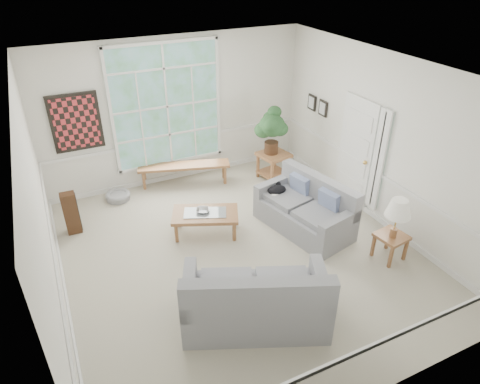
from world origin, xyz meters
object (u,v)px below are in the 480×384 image
object	(u,v)px
coffee_table	(206,223)
end_table	(273,166)
side_table	(389,246)
loveseat_front	(255,291)
loveseat_right	(304,206)

from	to	relation	value
coffee_table	end_table	size ratio (longest dim) A/B	1.92
side_table	end_table	bearing A→B (deg)	96.33
loveseat_front	end_table	bearing A→B (deg)	80.52
end_table	side_table	size ratio (longest dim) A/B	1.31
loveseat_right	side_table	bearing A→B (deg)	-71.31
end_table	loveseat_front	bearing A→B (deg)	-122.78
loveseat_front	coffee_table	bearing A→B (deg)	109.69
loveseat_right	coffee_table	xyz separation A→B (m)	(-1.64, 0.61, -0.26)
coffee_table	side_table	world-z (taller)	side_table
loveseat_front	coffee_table	distance (m)	2.19
side_table	coffee_table	bearing A→B (deg)	141.73
end_table	side_table	bearing A→B (deg)	-83.67
loveseat_front	coffee_table	size ratio (longest dim) A/B	1.68
coffee_table	side_table	xyz separation A→B (m)	(2.44, -1.93, 0.01)
coffee_table	loveseat_front	bearing A→B (deg)	-70.40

